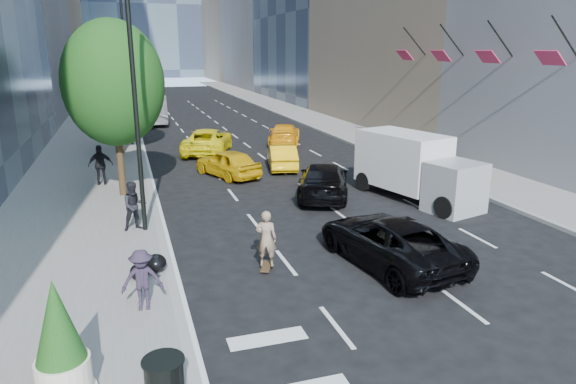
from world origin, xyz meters
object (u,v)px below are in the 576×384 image
object	(u,v)px
black_sedan_lincoln	(390,240)
planter_shrub	(60,343)
skateboarder	(266,242)
black_sedan_mercedes	(324,180)
city_bus	(148,104)
box_truck	(415,167)

from	to	relation	value
black_sedan_lincoln	planter_shrub	world-z (taller)	planter_shrub
skateboarder	black_sedan_mercedes	size ratio (longest dim) A/B	0.33
city_bus	planter_shrub	size ratio (longest dim) A/B	4.58
skateboarder	planter_shrub	bearing A→B (deg)	66.02
skateboarder	planter_shrub	distance (m)	6.96
black_sedan_lincoln	box_truck	size ratio (longest dim) A/B	0.86
black_sedan_mercedes	planter_shrub	xyz separation A→B (m)	(-9.63, -11.52, 0.52)
black_sedan_lincoln	city_bus	distance (m)	36.24
black_sedan_lincoln	black_sedan_mercedes	size ratio (longest dim) A/B	1.03
black_sedan_lincoln	black_sedan_mercedes	bearing A→B (deg)	-104.39
black_sedan_lincoln	planter_shrub	xyz separation A→B (m)	(-8.82, -4.00, 0.53)
black_sedan_lincoln	city_bus	world-z (taller)	city_bus
skateboarder	box_truck	world-z (taller)	box_truck
black_sedan_mercedes	planter_shrub	distance (m)	15.02
city_bus	planter_shrub	world-z (taller)	city_bus
black_sedan_lincoln	black_sedan_mercedes	distance (m)	7.56
city_bus	black_sedan_mercedes	bearing A→B (deg)	-78.24
city_bus	box_truck	world-z (taller)	city_bus
black_sedan_mercedes	city_bus	distance (m)	28.98
skateboarder	black_sedan_mercedes	bearing A→B (deg)	-99.90
planter_shrub	skateboarder	bearing A→B (deg)	42.47
city_bus	skateboarder	bearing A→B (deg)	-87.78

